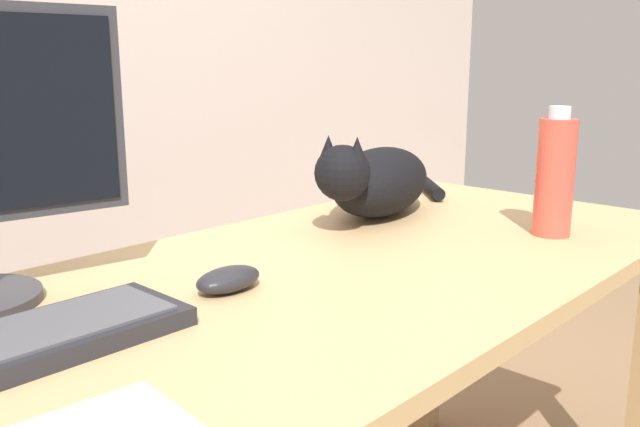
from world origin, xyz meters
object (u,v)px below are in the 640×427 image
at_px(computer_mouse, 228,279).
at_px(water_bottle, 555,176).
at_px(office_chair, 28,364).
at_px(keyboard, 0,350).
at_px(cat, 378,180).

bearing_deg(computer_mouse, water_bottle, -17.55).
bearing_deg(office_chair, keyboard, -113.61).
bearing_deg(computer_mouse, cat, 15.25).
bearing_deg(cat, office_chair, 134.68).
relative_size(office_chair, cat, 1.52).
xyz_separation_m(office_chair, keyboard, (-0.31, -0.72, 0.36)).
height_order(office_chair, computer_mouse, office_chair).
distance_m(keyboard, cat, 0.89).
relative_size(office_chair, computer_mouse, 8.21).
relative_size(computer_mouse, water_bottle, 0.43).
distance_m(cat, water_bottle, 0.37).
xyz_separation_m(keyboard, cat, (0.88, 0.15, 0.07)).
xyz_separation_m(computer_mouse, water_bottle, (0.65, -0.21, 0.10)).
relative_size(cat, water_bottle, 2.34).
bearing_deg(water_bottle, computer_mouse, 162.45).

